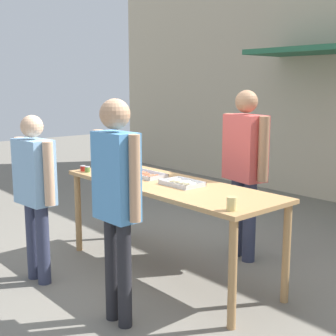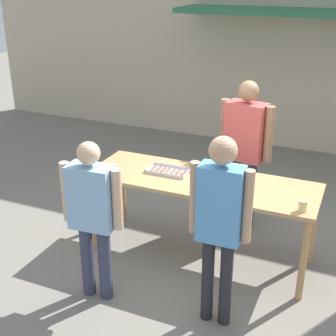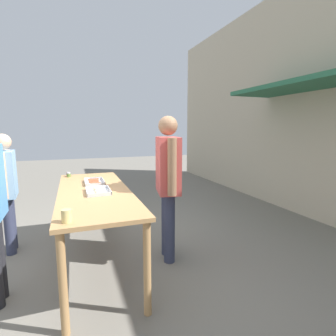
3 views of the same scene
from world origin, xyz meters
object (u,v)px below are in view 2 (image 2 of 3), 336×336
(condiment_jar_mustard, at_px, (97,171))
(condiment_jar_ketchup, at_px, (104,172))
(food_tray_sausages, at_px, (168,171))
(food_tray_buns, at_px, (218,179))
(person_customer_with_cup, at_px, (220,216))
(person_customer_holding_hotdog, at_px, (92,209))
(beer_cup, at_px, (302,206))
(person_server_behind_table, at_px, (245,143))

(condiment_jar_mustard, height_order, condiment_jar_ketchup, same)
(food_tray_sausages, distance_m, food_tray_buns, 0.58)
(food_tray_sausages, distance_m, person_customer_with_cup, 1.36)
(food_tray_buns, bearing_deg, person_customer_with_cup, -71.42)
(person_customer_holding_hotdog, bearing_deg, beer_cup, -160.98)
(condiment_jar_ketchup, distance_m, person_customer_with_cup, 1.66)
(food_tray_buns, distance_m, beer_cup, 0.98)
(food_tray_sausages, distance_m, person_server_behind_table, 1.07)
(condiment_jar_mustard, relative_size, beer_cup, 0.60)
(condiment_jar_mustard, bearing_deg, food_tray_sausages, 26.25)
(food_tray_sausages, distance_m, condiment_jar_mustard, 0.77)
(food_tray_sausages, xyz_separation_m, beer_cup, (1.50, -0.33, 0.04))
(condiment_jar_mustard, xyz_separation_m, person_customer_holding_hotdog, (0.42, -0.77, -0.01))
(condiment_jar_ketchup, bearing_deg, beer_cup, 0.14)
(food_tray_buns, relative_size, beer_cup, 3.67)
(condiment_jar_ketchup, xyz_separation_m, person_customer_holding_hotdog, (0.34, -0.78, -0.01))
(food_tray_sausages, bearing_deg, condiment_jar_mustard, -153.75)
(condiment_jar_mustard, relative_size, person_server_behind_table, 0.03)
(condiment_jar_ketchup, relative_size, beer_cup, 0.60)
(person_server_behind_table, bearing_deg, condiment_jar_mustard, -127.36)
(food_tray_buns, bearing_deg, condiment_jar_mustard, -164.86)
(food_tray_sausages, bearing_deg, beer_cup, -12.46)
(person_customer_holding_hotdog, bearing_deg, person_customer_with_cup, -179.17)
(person_server_behind_table, relative_size, person_customer_holding_hotdog, 1.14)
(food_tray_sausages, relative_size, person_server_behind_table, 0.25)
(condiment_jar_mustard, relative_size, condiment_jar_ketchup, 1.00)
(person_customer_holding_hotdog, bearing_deg, person_server_behind_table, -119.59)
(food_tray_sausages, bearing_deg, person_customer_with_cup, -47.56)
(person_server_behind_table, height_order, person_customer_with_cup, person_server_behind_table)
(food_tray_buns, bearing_deg, person_customer_holding_hotdog, -127.26)
(food_tray_sausages, xyz_separation_m, food_tray_buns, (0.58, 0.00, 0.01))
(person_server_behind_table, distance_m, person_customer_with_cup, 1.87)
(food_tray_sausages, height_order, beer_cup, beer_cup)
(food_tray_sausages, relative_size, condiment_jar_ketchup, 7.10)
(beer_cup, height_order, person_customer_with_cup, person_customer_with_cup)
(condiment_jar_mustard, height_order, person_customer_holding_hotdog, person_customer_holding_hotdog)
(food_tray_buns, distance_m, person_server_behind_table, 0.87)
(food_tray_buns, distance_m, person_customer_with_cup, 1.06)
(food_tray_buns, distance_m, condiment_jar_ketchup, 1.23)
(condiment_jar_ketchup, height_order, person_server_behind_table, person_server_behind_table)
(condiment_jar_mustard, height_order, person_customer_with_cup, person_customer_with_cup)
(beer_cup, relative_size, person_server_behind_table, 0.06)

